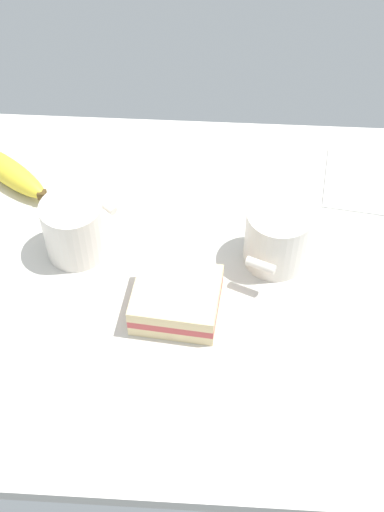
% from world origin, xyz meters
% --- Properties ---
extents(tabletop, '(0.90, 0.64, 0.02)m').
position_xyz_m(tabletop, '(0.00, 0.00, 0.01)').
color(tabletop, beige).
rests_on(tabletop, ground).
extents(coffee_mug_black, '(0.09, 0.11, 0.09)m').
position_xyz_m(coffee_mug_black, '(-0.11, -0.03, 0.07)').
color(coffee_mug_black, silver).
rests_on(coffee_mug_black, tabletop).
extents(coffee_mug_milky, '(0.10, 0.10, 0.09)m').
position_xyz_m(coffee_mug_milky, '(0.16, -0.03, 0.06)').
color(coffee_mug_milky, silver).
rests_on(coffee_mug_milky, tabletop).
extents(sandwich_main, '(0.12, 0.11, 0.04)m').
position_xyz_m(sandwich_main, '(0.02, 0.07, 0.04)').
color(sandwich_main, beige).
rests_on(sandwich_main, tabletop).
extents(banana, '(0.16, 0.13, 0.04)m').
position_xyz_m(banana, '(0.29, -0.16, 0.04)').
color(banana, yellow).
rests_on(banana, tabletop).
extents(paper_napkin, '(0.15, 0.15, 0.00)m').
position_xyz_m(paper_napkin, '(-0.26, -0.19, 0.02)').
color(paper_napkin, white).
rests_on(paper_napkin, tabletop).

